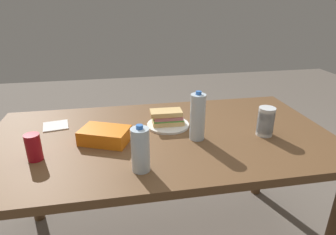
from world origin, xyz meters
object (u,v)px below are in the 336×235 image
(water_bottle_tall, at_px, (140,150))
(sandwich, at_px, (167,117))
(water_bottle_spare, at_px, (198,117))
(soda_can_red, at_px, (34,147))
(dining_table, at_px, (162,150))
(plastic_cup_stack, at_px, (266,121))
(chip_bag, at_px, (105,135))
(paper_plate, at_px, (168,125))

(water_bottle_tall, bearing_deg, sandwich, -114.23)
(water_bottle_spare, bearing_deg, sandwich, -55.70)
(soda_can_red, bearing_deg, sandwich, -158.89)
(dining_table, height_order, soda_can_red, soda_can_red)
(soda_can_red, xyz_separation_m, plastic_cup_stack, (-1.11, -0.05, 0.01))
(soda_can_red, relative_size, water_bottle_tall, 0.60)
(sandwich, distance_m, water_bottle_tall, 0.45)
(chip_bag, distance_m, plastic_cup_stack, 0.81)
(plastic_cup_stack, bearing_deg, water_bottle_spare, -3.29)
(water_bottle_tall, height_order, water_bottle_spare, water_bottle_spare)
(chip_bag, height_order, water_bottle_spare, water_bottle_spare)
(water_bottle_tall, bearing_deg, plastic_cup_stack, -161.98)
(soda_can_red, distance_m, plastic_cup_stack, 1.11)
(paper_plate, height_order, sandwich, sandwich)
(sandwich, xyz_separation_m, water_bottle_spare, (-0.12, 0.17, 0.07))
(dining_table, xyz_separation_m, plastic_cup_stack, (-0.52, 0.09, 0.16))
(paper_plate, xyz_separation_m, water_bottle_spare, (-0.12, 0.18, 0.11))
(sandwich, distance_m, soda_can_red, 0.68)
(soda_can_red, relative_size, plastic_cup_stack, 0.82)
(water_bottle_spare, bearing_deg, paper_plate, -56.83)
(soda_can_red, bearing_deg, plastic_cup_stack, -177.45)
(sandwich, distance_m, plastic_cup_stack, 0.51)
(sandwich, bearing_deg, chip_bag, 21.03)
(soda_can_red, height_order, water_bottle_tall, water_bottle_tall)
(plastic_cup_stack, bearing_deg, water_bottle_tall, 18.02)
(paper_plate, relative_size, sandwich, 1.26)
(paper_plate, bearing_deg, plastic_cup_stack, 157.31)
(dining_table, distance_m, chip_bag, 0.31)
(chip_bag, height_order, water_bottle_tall, water_bottle_tall)
(sandwich, relative_size, water_bottle_spare, 0.74)
(dining_table, relative_size, soda_can_red, 14.47)
(chip_bag, height_order, plastic_cup_stack, plastic_cup_stack)
(dining_table, height_order, sandwich, sandwich)
(chip_bag, bearing_deg, dining_table, -151.96)
(dining_table, distance_m, soda_can_red, 0.62)
(dining_table, relative_size, plastic_cup_stack, 11.85)
(dining_table, height_order, chip_bag, chip_bag)
(plastic_cup_stack, bearing_deg, paper_plate, -22.69)
(sandwich, bearing_deg, water_bottle_spare, 124.30)
(paper_plate, xyz_separation_m, soda_can_red, (0.64, 0.25, 0.06))
(dining_table, relative_size, water_bottle_spare, 7.08)
(dining_table, distance_m, plastic_cup_stack, 0.55)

